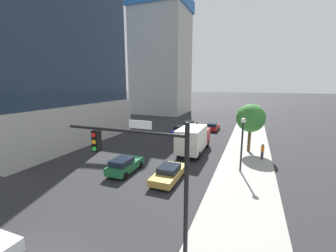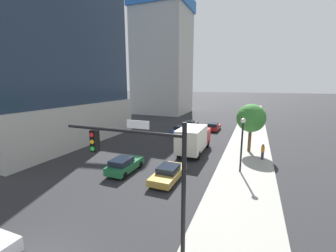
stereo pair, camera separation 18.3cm
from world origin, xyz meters
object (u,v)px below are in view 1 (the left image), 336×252
object	(u,v)px
car_gold	(169,173)
pedestrian_orange_shirt	(262,151)
traffic_light_pole	(143,163)
car_blue	(180,130)
street_lamp	(242,136)
car_green	(125,165)
street_tree	(251,118)
car_red	(213,126)
car_black	(190,124)
box_truck	(193,138)
construction_building	(162,52)

from	to	relation	value
car_gold	pedestrian_orange_shirt	bearing A→B (deg)	47.13
traffic_light_pole	car_blue	bearing A→B (deg)	104.14
street_lamp	car_green	xyz separation A→B (m)	(-9.82, -3.83, -2.69)
car_blue	car_green	size ratio (longest dim) A/B	1.11
street_tree	traffic_light_pole	bearing A→B (deg)	-103.11
car_red	car_green	distance (m)	21.73
car_blue	car_black	distance (m)	5.77
car_red	car_gold	world-z (taller)	car_red
car_blue	car_black	xyz separation A→B (m)	(-0.00, 5.77, -0.03)
traffic_light_pole	car_blue	xyz separation A→B (m)	(-6.09, 24.17, -3.82)
car_blue	car_gold	size ratio (longest dim) A/B	1.00
street_lamp	car_blue	bearing A→B (deg)	128.18
car_gold	box_truck	bearing A→B (deg)	90.00
car_red	box_truck	world-z (taller)	box_truck
traffic_light_pole	car_black	xyz separation A→B (m)	(-6.09, 29.94, -3.86)
traffic_light_pole	street_lamp	xyz separation A→B (m)	(3.73, 11.68, -1.10)
car_blue	traffic_light_pole	bearing A→B (deg)	-75.86
construction_building	pedestrian_orange_shirt	distance (m)	42.98
traffic_light_pole	street_tree	xyz separation A→B (m)	(4.28, 18.37, -0.46)
street_tree	car_green	size ratio (longest dim) A/B	1.38
street_tree	car_red	size ratio (longest dim) A/B	1.30
traffic_light_pole	car_black	bearing A→B (deg)	101.50
traffic_light_pole	car_red	distance (m)	29.46
street_lamp	car_blue	world-z (taller)	street_lamp
traffic_light_pole	car_red	bearing A→B (deg)	93.50
street_lamp	car_gold	xyz separation A→B (m)	(-5.51, -3.83, -2.81)
street_tree	car_black	xyz separation A→B (m)	(-10.37, 11.57, -3.40)
car_gold	street_tree	bearing A→B (deg)	60.05
car_blue	pedestrian_orange_shirt	distance (m)	14.39
traffic_light_pole	car_green	xyz separation A→B (m)	(-6.09, 7.85, -3.80)
car_black	pedestrian_orange_shirt	size ratio (longest dim) A/B	2.45
car_black	box_truck	size ratio (longest dim) A/B	0.57
street_tree	car_green	bearing A→B (deg)	-134.59
car_black	box_truck	bearing A→B (deg)	-73.03
construction_building	car_red	xyz separation A→B (m)	(17.32, -18.45, -15.39)
street_lamp	car_green	world-z (taller)	street_lamp
car_gold	pedestrian_orange_shirt	distance (m)	10.97
box_truck	car_red	bearing A→B (deg)	90.00
street_tree	car_red	distance (m)	12.83
car_red	car_green	bearing A→B (deg)	-101.43
construction_building	street_tree	world-z (taller)	construction_building
street_lamp	car_gold	size ratio (longest dim) A/B	1.09
street_lamp	car_black	size ratio (longest dim) A/B	1.21
street_lamp	construction_building	bearing A→B (deg)	122.43
car_red	construction_building	bearing A→B (deg)	133.18
street_lamp	box_truck	size ratio (longest dim) A/B	0.68
traffic_light_pole	car_black	size ratio (longest dim) A/B	1.56
pedestrian_orange_shirt	traffic_light_pole	bearing A→B (deg)	-109.66
construction_building	box_truck	bearing A→B (deg)	-61.42
box_truck	pedestrian_orange_shirt	size ratio (longest dim) A/B	4.34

